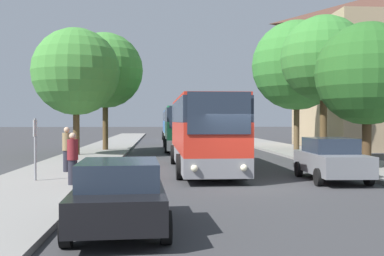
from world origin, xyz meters
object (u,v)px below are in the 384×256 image
Objects in this scene: bus_front at (203,132)px; tree_right_mid at (297,65)px; tree_left_far at (76,72)px; tree_right_near at (367,74)px; bus_rear at (175,125)px; parked_car_right_near at (331,159)px; pedestrian_waiting_far at (73,158)px; tree_left_near at (105,71)px; bus_stop_sign at (35,142)px; pedestrian_waiting_near at (67,149)px; tree_right_far at (324,59)px; bus_middle at (182,127)px; parked_car_left_curb at (119,194)px.

bus_front is 1.14× the size of tree_right_mid.
tree_left_far is 17.10m from tree_right_near.
bus_rear is at bearing 72.22° from tree_left_far.
parked_car_right_near is 15.86m from tree_right_mid.
tree_left_near is (-1.04, 18.13, 4.91)m from pedestrian_waiting_far.
bus_stop_sign is 2.78m from pedestrian_waiting_near.
pedestrian_waiting_near is 0.23× the size of tree_right_far.
pedestrian_waiting_far is 20.96m from tree_right_mid.
tree_right_mid is at bearing 119.62° from pedestrian_waiting_near.
bus_front is 5.96m from parked_car_right_near.
bus_middle is 9.79m from tree_right_mid.
parked_car_left_curb is 24.59m from tree_left_near.
tree_left_near reaches higher than parked_car_left_curb.
tree_left_near is 1.32× the size of tree_right_near.
tree_right_near reaches higher than bus_front.
bus_middle is 19.51m from bus_stop_sign.
tree_right_near is at bearing -131.59° from parked_car_right_near.
tree_right_mid is at bearing -25.40° from pedestrian_waiting_far.
bus_middle is 1.31× the size of tree_left_near.
bus_rear is at bearing 103.58° from tree_right_near.
pedestrian_waiting_far is at bearing -37.42° from bus_stop_sign.
parked_car_left_curb is 10.03m from pedestrian_waiting_near.
bus_rear is (-0.23, 29.83, 0.04)m from bus_front.
pedestrian_waiting_near reaches higher than parked_car_left_curb.
bus_middle is 1.72× the size of tree_right_near.
tree_right_near is at bearing -46.65° from tree_left_near.
tree_right_near is at bearing -88.77° from tree_right_far.
pedestrian_waiting_far is at bearing 1.84° from pedestrian_waiting_near.
tree_right_far is (2.65, 7.84, 4.88)m from parked_car_right_near.
pedestrian_waiting_near is 10.56m from tree_left_far.
tree_right_near is (13.04, 0.38, 3.25)m from pedestrian_waiting_near.
bus_front reaches higher than pedestrian_waiting_far.
parked_car_right_near is at bearing -68.78° from pedestrian_waiting_far.
pedestrian_waiting_far is at bearing -128.23° from tree_right_mid.
parked_car_left_curb is at bearing 46.62° from parked_car_right_near.
tree_left_near reaches higher than bus_middle.
pedestrian_waiting_far is at bearing -86.71° from tree_left_near.
pedestrian_waiting_near reaches higher than parked_car_right_near.
pedestrian_waiting_near is 14.74m from tree_right_far.
parked_car_right_near is at bearing -102.56° from tree_right_mid.
tree_right_far is at bearing -34.42° from tree_left_near.
bus_middle is 1.40× the size of tree_right_far.
tree_right_far reaches higher than bus_middle.
bus_rear is at bearing -79.63° from parked_car_right_near.
tree_right_mid reaches higher than pedestrian_waiting_far.
tree_right_mid reaches higher than parked_car_left_curb.
bus_front is at bearing 72.88° from parked_car_left_curb.
tree_right_near is at bearing -57.88° from pedestrian_waiting_far.
tree_right_mid is (7.91, -3.71, 4.42)m from bus_middle.
tree_left_far is 1.22× the size of tree_right_near.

